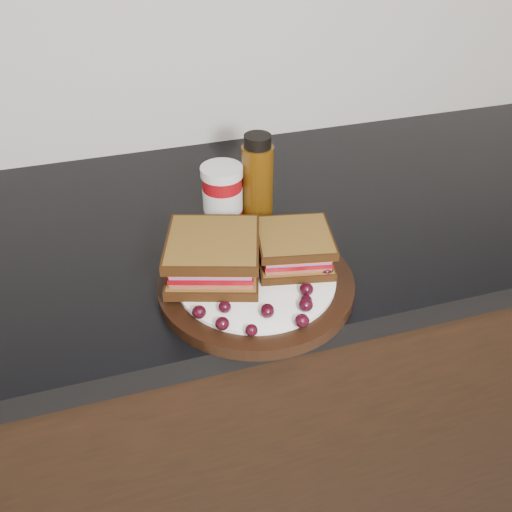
{
  "coord_description": "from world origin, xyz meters",
  "views": [
    {
      "loc": [
        -0.2,
        0.9,
        1.43
      ],
      "look_at": [
        -0.02,
        1.51,
        0.96
      ],
      "focal_mm": 40.0,
      "sensor_mm": 36.0,
      "label": 1
    }
  ],
  "objects": [
    {
      "name": "base_cabinets",
      "position": [
        0.0,
        1.7,
        0.43
      ],
      "size": [
        3.96,
        0.58,
        0.86
      ],
      "primitive_type": "cube",
      "color": "black",
      "rests_on": "ground_plane"
    },
    {
      "name": "countertop",
      "position": [
        0.0,
        1.7,
        0.88
      ],
      "size": [
        3.98,
        0.6,
        0.04
      ],
      "primitive_type": "cube",
      "color": "black",
      "rests_on": "base_cabinets"
    },
    {
      "name": "plate",
      "position": [
        -0.02,
        1.51,
        0.91
      ],
      "size": [
        0.28,
        0.28,
        0.02
      ],
      "primitive_type": "cylinder",
      "color": "black",
      "rests_on": "countertop"
    },
    {
      "name": "sandwich_left",
      "position": [
        -0.07,
        1.53,
        0.95
      ],
      "size": [
        0.16,
        0.16,
        0.06
      ],
      "primitive_type": null,
      "rotation": [
        0.0,
        0.0,
        -0.3
      ],
      "color": "brown",
      "rests_on": "plate"
    },
    {
      "name": "sandwich_right",
      "position": [
        0.05,
        1.52,
        0.95
      ],
      "size": [
        0.12,
        0.12,
        0.05
      ],
      "primitive_type": null,
      "rotation": [
        0.0,
        0.0,
        -0.2
      ],
      "color": "brown",
      "rests_on": "plate"
    },
    {
      "name": "grape_0",
      "position": [
        -0.11,
        1.45,
        0.93
      ],
      "size": [
        0.02,
        0.02,
        0.02
      ],
      "primitive_type": "ellipsoid",
      "color": "black",
      "rests_on": "plate"
    },
    {
      "name": "grape_1",
      "position": [
        -0.08,
        1.45,
        0.93
      ],
      "size": [
        0.02,
        0.02,
        0.02
      ],
      "primitive_type": "ellipsoid",
      "color": "black",
      "rests_on": "plate"
    },
    {
      "name": "grape_2",
      "position": [
        -0.09,
        1.42,
        0.93
      ],
      "size": [
        0.02,
        0.02,
        0.02
      ],
      "primitive_type": "ellipsoid",
      "color": "black",
      "rests_on": "plate"
    },
    {
      "name": "grape_3",
      "position": [
        -0.06,
        1.4,
        0.93
      ],
      "size": [
        0.02,
        0.02,
        0.02
      ],
      "primitive_type": "ellipsoid",
      "color": "black",
      "rests_on": "plate"
    },
    {
      "name": "grape_4",
      "position": [
        -0.03,
        1.42,
        0.93
      ],
      "size": [
        0.02,
        0.02,
        0.02
      ],
      "primitive_type": "ellipsoid",
      "color": "black",
      "rests_on": "plate"
    },
    {
      "name": "grape_5",
      "position": [
        -0.03,
        1.42,
        0.93
      ],
      "size": [
        0.02,
        0.02,
        0.02
      ],
      "primitive_type": "ellipsoid",
      "color": "black",
      "rests_on": "plate"
    },
    {
      "name": "grape_6",
      "position": [
        0.01,
        1.39,
        0.93
      ],
      "size": [
        0.02,
        0.02,
        0.02
      ],
      "primitive_type": "ellipsoid",
      "color": "black",
      "rests_on": "plate"
    },
    {
      "name": "grape_7",
      "position": [
        0.02,
        1.42,
        0.93
      ],
      "size": [
        0.02,
        0.02,
        0.02
      ],
      "primitive_type": "ellipsoid",
      "color": "black",
      "rests_on": "plate"
    },
    {
      "name": "grape_8",
      "position": [
        0.03,
        1.43,
        0.93
      ],
      "size": [
        0.02,
        0.02,
        0.02
      ],
      "primitive_type": "ellipsoid",
      "color": "black",
      "rests_on": "plate"
    },
    {
      "name": "grape_9",
      "position": [
        0.04,
        1.45,
        0.93
      ],
      "size": [
        0.02,
        0.02,
        0.02
      ],
      "primitive_type": "ellipsoid",
      "color": "black",
      "rests_on": "plate"
    },
    {
      "name": "grape_10",
      "position": [
        0.08,
        1.48,
        0.93
      ],
      "size": [
        0.02,
        0.02,
        0.02
      ],
      "primitive_type": "ellipsoid",
      "color": "black",
      "rests_on": "plate"
    },
    {
      "name": "grape_11",
      "position": [
        0.06,
        1.49,
        0.93
      ],
      "size": [
        0.02,
        0.02,
        0.02
      ],
      "primitive_type": "ellipsoid",
      "color": "black",
      "rests_on": "plate"
    },
    {
      "name": "grape_12",
      "position": [
        0.06,
        1.5,
        0.93
      ],
      "size": [
        0.02,
        0.02,
        0.02
      ],
      "primitive_type": "ellipsoid",
      "color": "black",
      "rests_on": "plate"
    },
    {
      "name": "grape_13",
      "position": [
        0.07,
        1.54,
        0.93
      ],
      "size": [
        0.02,
        0.02,
        0.02
      ],
      "primitive_type": "ellipsoid",
      "color": "black",
      "rests_on": "plate"
    },
    {
      "name": "grape_14",
      "position": [
        0.04,
        1.55,
        0.93
      ],
      "size": [
        0.02,
        0.02,
        0.01
      ],
      "primitive_type": "ellipsoid",
      "color": "black",
      "rests_on": "plate"
    },
    {
      "name": "grape_15",
      "position": [
        -0.06,
        1.55,
        0.93
      ],
      "size": [
        0.02,
        0.02,
        0.02
      ],
      "primitive_type": "ellipsoid",
      "color": "black",
      "rests_on": "plate"
    },
    {
      "name": "grape_16",
      "position": [
        -0.09,
        1.55,
        0.93
      ],
      "size": [
        0.02,
        0.02,
        0.02
      ],
      "primitive_type": "ellipsoid",
      "color": "black",
      "rests_on": "plate"
    },
    {
      "name": "grape_17",
      "position": [
        -0.08,
        1.53,
        0.93
      ],
      "size": [
        0.02,
        0.02,
        0.02
      ],
      "primitive_type": "ellipsoid",
      "color": "black",
      "rests_on": "plate"
    },
    {
      "name": "grape_18",
      "position": [
        -0.1,
        1.5,
        0.93
      ],
      "size": [
        0.02,
        0.02,
        0.02
      ],
      "primitive_type": "ellipsoid",
      "color": "black",
      "rests_on": "plate"
    },
    {
      "name": "grape_19",
      "position": [
        -0.1,
        1.49,
        0.93
      ],
      "size": [
        0.02,
        0.02,
        0.02
      ],
      "primitive_type": "ellipsoid",
      "color": "black",
      "rests_on": "plate"
    },
    {
      "name": "grape_20",
      "position": [
        -0.07,
        1.53,
        0.93
      ],
      "size": [
        0.02,
        0.02,
        0.02
      ],
      "primitive_type": "ellipsoid",
      "color": "black",
      "rests_on": "plate"
    },
    {
      "name": "grape_21",
      "position": [
        -0.07,
        1.53,
        0.93
      ],
      "size": [
        0.02,
        0.02,
        0.01
      ],
      "primitive_type": "ellipsoid",
      "color": "black",
      "rests_on": "plate"
    },
    {
      "name": "grape_22",
      "position": [
        -0.09,
        1.51,
        0.93
      ],
      "size": [
        0.01,
        0.01,
        0.01
      ],
      "primitive_type": "ellipsoid",
      "color": "black",
      "rests_on": "plate"
    },
    {
      "name": "condiment_jar",
      "position": [
        -0.02,
        1.7,
        0.95
      ],
      "size": [
        0.07,
        0.07,
        0.1
      ],
      "primitive_type": "cylinder",
      "rotation": [
        0.0,
        0.0,
        0.01
      ],
      "color": "maroon",
      "rests_on": "countertop"
    },
    {
      "name": "oil_bottle",
      "position": [
        0.04,
        1.7,
        0.97
      ],
      "size": [
        0.06,
        0.06,
        0.15
      ],
      "primitive_type": "cylinder",
      "rotation": [
        0.0,
        0.0,
        -0.11
      ],
      "color": "#4B2B07",
      "rests_on": "countertop"
    }
  ]
}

